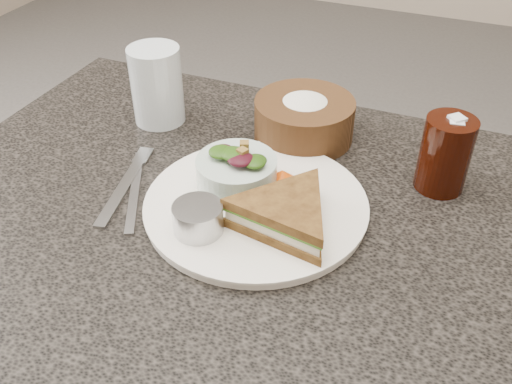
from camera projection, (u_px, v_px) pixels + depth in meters
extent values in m
cube|color=black|center=(256.00, 375.00, 1.01)|extent=(1.00, 0.70, 0.75)
cylinder|color=white|center=(256.00, 205.00, 0.79)|extent=(0.31, 0.31, 0.01)
cylinder|color=#A7A9AB|center=(198.00, 219.00, 0.73)|extent=(0.08, 0.08, 0.04)
cone|color=#EC520B|center=(282.00, 178.00, 0.81)|extent=(0.09, 0.09, 0.03)
cube|color=#999B9D|center=(123.00, 189.00, 0.83)|extent=(0.05, 0.17, 0.00)
cube|color=#9C9DA0|center=(135.00, 190.00, 0.82)|extent=(0.10, 0.18, 0.00)
cylinder|color=silver|center=(157.00, 85.00, 0.95)|extent=(0.10, 0.10, 0.13)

